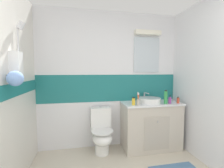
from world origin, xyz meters
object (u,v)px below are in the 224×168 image
(toilet, at_px, (102,132))
(lotion_bottle_short, at_px, (134,101))
(shampoo_bottle_tall, at_px, (166,97))
(sink_basin, at_px, (149,100))
(soap_dispenser, at_px, (170,100))
(toothbrush_cup, at_px, (138,101))
(perfume_flask_small, at_px, (178,100))

(toilet, distance_m, lotion_bottle_short, 0.77)
(lotion_bottle_short, height_order, shampoo_bottle_tall, shampoo_bottle_tall)
(sink_basin, height_order, lotion_bottle_short, sink_basin)
(shampoo_bottle_tall, bearing_deg, soap_dispenser, 1.72)
(soap_dispenser, relative_size, lotion_bottle_short, 1.13)
(lotion_bottle_short, bearing_deg, sink_basin, 20.60)
(shampoo_bottle_tall, bearing_deg, toothbrush_cup, -177.94)
(toilet, distance_m, shampoo_bottle_tall, 1.27)
(toilet, bearing_deg, shampoo_bottle_tall, -7.98)
(toothbrush_cup, relative_size, soap_dispenser, 1.44)
(soap_dispenser, distance_m, lotion_bottle_short, 0.66)
(toilet, height_order, shampoo_bottle_tall, shampoo_bottle_tall)
(sink_basin, xyz_separation_m, toilet, (-0.87, 0.01, -0.54))
(sink_basin, bearing_deg, perfume_flask_small, -18.50)
(toilet, relative_size, shampoo_bottle_tall, 3.29)
(soap_dispenser, xyz_separation_m, perfume_flask_small, (0.15, -0.02, -0.00))
(sink_basin, height_order, shampoo_bottle_tall, shampoo_bottle_tall)
(toilet, xyz_separation_m, lotion_bottle_short, (0.52, -0.14, 0.55))
(toilet, relative_size, lotion_bottle_short, 5.88)
(toothbrush_cup, height_order, lotion_bottle_short, toothbrush_cup)
(soap_dispenser, height_order, lotion_bottle_short, soap_dispenser)
(perfume_flask_small, bearing_deg, sink_basin, 161.50)
(shampoo_bottle_tall, bearing_deg, sink_basin, 149.33)
(lotion_bottle_short, distance_m, perfume_flask_small, 0.81)
(toothbrush_cup, distance_m, perfume_flask_small, 0.74)
(shampoo_bottle_tall, bearing_deg, lotion_bottle_short, 178.84)
(sink_basin, xyz_separation_m, soap_dispenser, (0.32, -0.14, 0.01))
(toilet, distance_m, toothbrush_cup, 0.83)
(sink_basin, distance_m, soap_dispenser, 0.35)
(shampoo_bottle_tall, bearing_deg, perfume_flask_small, -3.94)
(soap_dispenser, xyz_separation_m, shampoo_bottle_tall, (-0.08, -0.00, 0.06))
(toothbrush_cup, xyz_separation_m, perfume_flask_small, (0.74, 0.00, -0.01))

